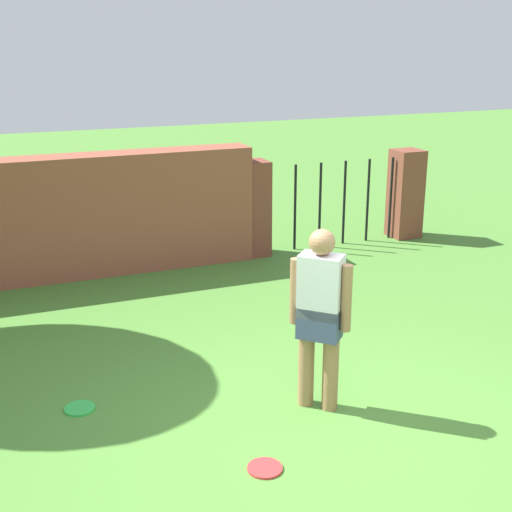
# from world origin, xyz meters

# --- Properties ---
(ground_plane) EXTENTS (40.00, 40.00, 0.00)m
(ground_plane) POSITION_xyz_m (0.00, 0.00, 0.00)
(ground_plane) COLOR #4C8433
(brick_wall) EXTENTS (5.20, 0.50, 1.63)m
(brick_wall) POSITION_xyz_m (-1.50, 4.96, 0.82)
(brick_wall) COLOR brown
(brick_wall) RESTS_ON ground
(person) EXTENTS (0.41, 0.41, 1.62)m
(person) POSITION_xyz_m (0.09, 0.61, 0.90)
(person) COLOR #9E704C
(person) RESTS_ON ground
(fence_gate) EXTENTS (3.06, 0.44, 1.40)m
(fence_gate) POSITION_xyz_m (2.51, 4.96, 0.70)
(fence_gate) COLOR brown
(fence_gate) RESTS_ON ground
(frisbee_red) EXTENTS (0.27, 0.27, 0.02)m
(frisbee_red) POSITION_xyz_m (-0.71, -0.09, 0.01)
(frisbee_red) COLOR red
(frisbee_red) RESTS_ON ground
(frisbee_green) EXTENTS (0.27, 0.27, 0.02)m
(frisbee_green) POSITION_xyz_m (-1.87, 1.33, 0.01)
(frisbee_green) COLOR green
(frisbee_green) RESTS_ON ground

